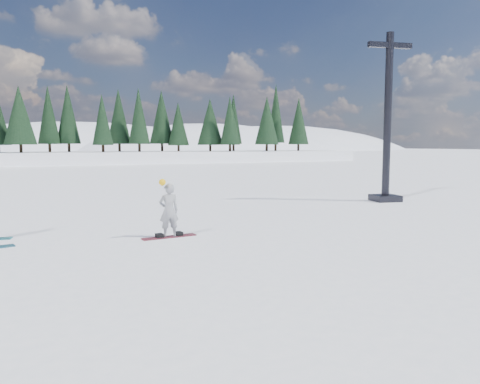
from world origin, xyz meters
name	(u,v)px	position (x,y,z in m)	size (l,w,h in m)	color
ground	(115,252)	(0.00, 0.00, 0.00)	(420.00, 420.00, 0.00)	white
lift_tower	(387,134)	(12.68, 5.02, 2.98)	(2.01, 1.31, 7.32)	black
snowboarder_woman	(169,210)	(1.64, 1.15, 0.75)	(0.56, 0.39, 1.61)	gray
snowboard_woman	(169,237)	(1.64, 1.15, 0.01)	(1.50, 0.28, 0.03)	maroon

